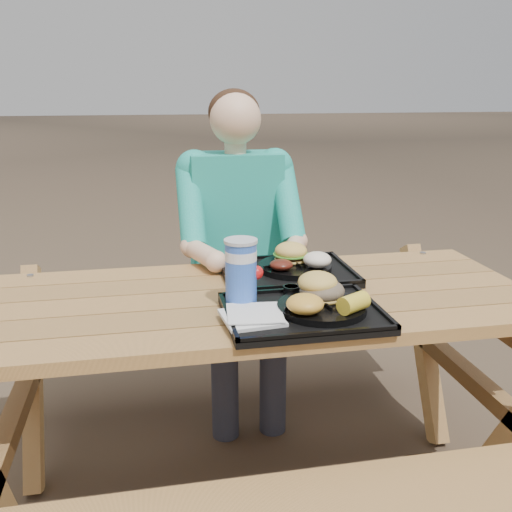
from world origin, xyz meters
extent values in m
plane|color=#999999|center=(0.00, 0.00, 0.00)|extent=(60.00, 60.00, 0.00)
cube|color=black|center=(0.10, -0.21, 0.76)|extent=(0.45, 0.35, 0.02)
cube|color=black|center=(0.14, 0.16, 0.76)|extent=(0.45, 0.35, 0.02)
cylinder|color=black|center=(0.15, -0.22, 0.78)|extent=(0.26, 0.26, 0.02)
cylinder|color=black|center=(0.17, 0.17, 0.78)|extent=(0.26, 0.26, 0.02)
cube|color=silver|center=(-0.06, -0.25, 0.78)|extent=(0.18, 0.18, 0.02)
cylinder|color=blue|center=(-0.07, -0.12, 0.86)|extent=(0.09, 0.09, 0.19)
cylinder|color=black|center=(0.10, -0.08, 0.79)|extent=(0.05, 0.05, 0.03)
cylinder|color=yellow|center=(0.17, -0.09, 0.79)|extent=(0.05, 0.05, 0.03)
ellipsoid|color=gold|center=(0.09, -0.27, 0.82)|extent=(0.11, 0.11, 0.05)
cube|color=black|center=(-0.02, 0.17, 0.77)|extent=(0.05, 0.16, 0.01)
ellipsoid|color=#531A10|center=(0.11, 0.12, 0.81)|extent=(0.08, 0.08, 0.04)
ellipsoid|color=white|center=(0.24, 0.12, 0.82)|extent=(0.10, 0.10, 0.05)
camera|label=1|loc=(-0.33, -1.70, 1.39)|focal=40.00mm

